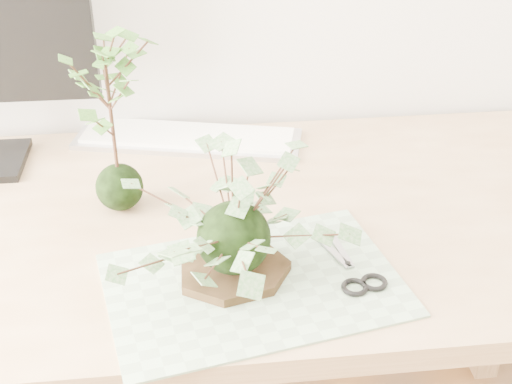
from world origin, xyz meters
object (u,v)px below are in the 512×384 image
(desk, at_px, (203,259))
(keyboard, at_px, (188,138))
(ivy_kokedama, at_px, (233,208))
(maple_kokedama, at_px, (107,79))

(desk, xyz_separation_m, keyboard, (-0.01, 0.28, 0.10))
(desk, relative_size, keyboard, 3.38)
(ivy_kokedama, xyz_separation_m, maple_kokedama, (-0.18, 0.22, 0.11))
(maple_kokedama, height_order, keyboard, maple_kokedama)
(desk, bearing_deg, maple_kokedama, 160.03)
(ivy_kokedama, bearing_deg, desk, 104.08)
(ivy_kokedama, relative_size, maple_kokedama, 1.17)
(ivy_kokedama, relative_size, keyboard, 0.84)
(desk, height_order, keyboard, keyboard)
(desk, xyz_separation_m, ivy_kokedama, (0.04, -0.17, 0.21))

